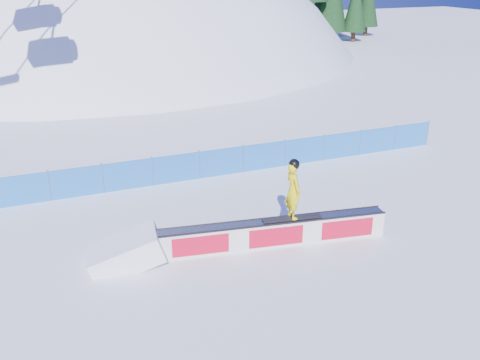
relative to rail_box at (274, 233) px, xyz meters
name	(u,v)px	position (x,y,z in m)	size (l,w,h in m)	color
ground	(266,218)	(0.62, 1.93, -0.44)	(160.00, 160.00, 0.00)	white
snow_hill	(110,210)	(0.62, 43.93, -18.44)	(64.00, 64.00, 64.00)	white
safety_fence	(222,162)	(0.62, 6.43, 0.16)	(22.05, 0.05, 1.30)	blue
rail_box	(274,233)	(0.00, 0.00, 0.00)	(7.45, 1.69, 0.90)	silver
snow_ramp	(127,262)	(-4.61, 0.73, -0.44)	(2.17, 1.44, 0.81)	white
snowboarder	(293,190)	(0.58, -0.09, 1.44)	(1.96, 0.68, 2.01)	black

